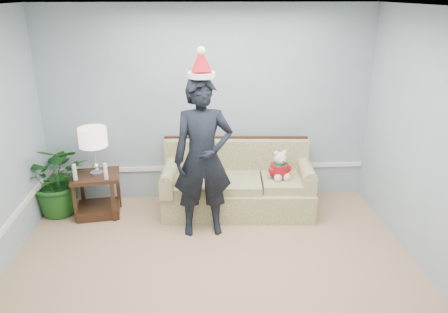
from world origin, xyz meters
TOP-DOWN VIEW (x-y plane):
  - room_shell at (0.00, 0.00)m, footprint 4.54×5.04m
  - wainscot_trim at (-1.18, 1.18)m, footprint 4.49×4.99m
  - sofa at (0.38, 2.08)m, footprint 2.05×0.99m
  - side_table at (-1.50, 2.01)m, footprint 0.67×0.59m
  - table_lamp at (-1.47, 2.02)m, footprint 0.36×0.36m
  - candle_pair at (-1.51, 1.85)m, footprint 0.44×0.05m
  - houseplant at (-1.99, 2.09)m, footprint 0.98×0.87m
  - man at (-0.09, 1.49)m, footprint 0.74×0.51m
  - santa_hat at (-0.09, 1.51)m, footprint 0.31×0.35m
  - teddy_bear at (0.93, 1.96)m, footprint 0.29×0.30m

SIDE VIEW (x-z plane):
  - side_table at x=-1.50m, z-range -0.06..0.52m
  - sofa at x=0.38m, z-range -0.14..0.80m
  - wainscot_trim at x=-1.18m, z-range 0.42..0.48m
  - houseplant at x=-1.99m, z-range 0.00..1.02m
  - teddy_bear at x=0.93m, z-range 0.44..0.83m
  - candle_pair at x=-1.51m, z-range 0.58..0.79m
  - man at x=-0.09m, z-range 0.00..1.94m
  - table_lamp at x=-1.47m, z-range 0.75..1.39m
  - room_shell at x=0.00m, z-range -0.02..2.72m
  - santa_hat at x=-0.09m, z-range 1.91..2.27m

